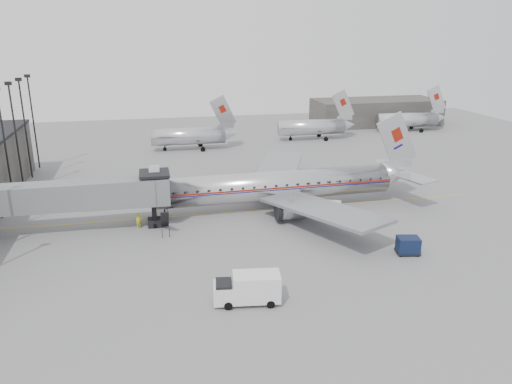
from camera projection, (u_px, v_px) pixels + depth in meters
ground at (238, 230)px, 57.24m from camera, size 160.00×160.00×0.00m
hangar at (376, 112)px, 121.20m from camera, size 30.00×12.00×6.00m
apron_line at (253, 210)px, 63.42m from camera, size 60.00×0.15×0.01m
jet_bridge at (86, 195)px, 55.98m from camera, size 21.00×6.20×7.10m
distant_aircraft_near at (189, 136)px, 95.06m from camera, size 16.39×3.20×10.26m
distant_aircraft_mid at (312, 127)px, 104.06m from camera, size 16.39×3.20×10.26m
distant_aircraft_far at (408, 119)px, 112.64m from camera, size 16.39×3.20×10.26m
airliner at (281, 185)px, 63.58m from camera, size 37.72×34.95×11.93m
service_van at (248, 288)px, 41.53m from camera, size 5.79×2.85×2.62m
baggage_cart_navy at (408, 245)px, 50.86m from camera, size 2.59×2.17×1.80m
baggage_cart_white at (332, 209)px, 61.24m from camera, size 2.81×2.51×1.82m
ramp_worker at (139, 221)px, 57.48m from camera, size 0.81×0.75×1.87m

